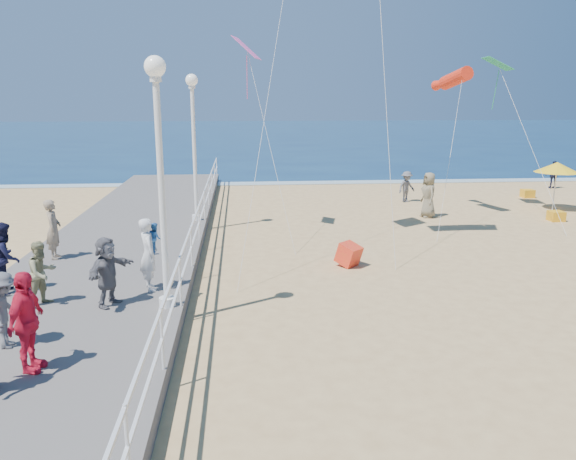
{
  "coord_description": "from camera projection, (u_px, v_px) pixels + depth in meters",
  "views": [
    {
      "loc": [
        -3.68,
        -11.88,
        4.89
      ],
      "look_at": [
        -2.5,
        2.0,
        1.6
      ],
      "focal_mm": 35.0,
      "sensor_mm": 36.0,
      "label": 1
    }
  ],
  "objects": [
    {
      "name": "ground",
      "position": [
        403.0,
        315.0,
        12.95
      ],
      "size": [
        160.0,
        160.0,
        0.0
      ],
      "primitive_type": "plane",
      "color": "tan",
      "rests_on": "ground"
    },
    {
      "name": "ocean",
      "position": [
        267.0,
        135.0,
        75.97
      ],
      "size": [
        160.0,
        90.0,
        0.05
      ],
      "primitive_type": "cube",
      "color": "navy",
      "rests_on": "ground"
    },
    {
      "name": "surf_line",
      "position": [
        304.0,
        183.0,
        32.82
      ],
      "size": [
        160.0,
        1.2,
        0.04
      ],
      "primitive_type": "cube",
      "color": "silver",
      "rests_on": "ground"
    },
    {
      "name": "boardwalk",
      "position": [
        69.0,
        318.0,
        12.28
      ],
      "size": [
        5.0,
        44.0,
        0.4
      ],
      "primitive_type": "cube",
      "color": "slate",
      "rests_on": "ground"
    },
    {
      "name": "railing",
      "position": [
        180.0,
        269.0,
        12.24
      ],
      "size": [
        0.05,
        42.0,
        0.55
      ],
      "color": "white",
      "rests_on": "boardwalk"
    },
    {
      "name": "lamp_post_mid",
      "position": [
        160.0,
        158.0,
        11.66
      ],
      "size": [
        0.44,
        0.44,
        5.32
      ],
      "color": "white",
      "rests_on": "boardwalk"
    },
    {
      "name": "lamp_post_far",
      "position": [
        194.0,
        132.0,
        20.39
      ],
      "size": [
        0.44,
        0.44,
        5.32
      ],
      "color": "white",
      "rests_on": "boardwalk"
    },
    {
      "name": "woman_holding_toddler",
      "position": [
        149.0,
        254.0,
        13.3
      ],
      "size": [
        0.61,
        0.74,
        1.74
      ],
      "primitive_type": "imported",
      "rotation": [
        0.0,
        0.0,
        1.92
      ],
      "color": "silver",
      "rests_on": "boardwalk"
    },
    {
      "name": "toddler_held",
      "position": [
        155.0,
        238.0,
        13.37
      ],
      "size": [
        0.39,
        0.44,
        0.75
      ],
      "primitive_type": "imported",
      "rotation": [
        0.0,
        0.0,
        1.92
      ],
      "color": "#3375C1",
      "rests_on": "boardwalk"
    },
    {
      "name": "spectator_1",
      "position": [
        42.0,
        273.0,
        12.36
      ],
      "size": [
        0.85,
        0.89,
        1.45
      ],
      "primitive_type": "imported",
      "rotation": [
        0.0,
        0.0,
        0.98
      ],
      "color": "#969367",
      "rests_on": "boardwalk"
    },
    {
      "name": "spectator_2",
      "position": [
        5.0,
        310.0,
        10.23
      ],
      "size": [
        0.63,
        0.98,
        1.43
      ],
      "primitive_type": "imported",
      "rotation": [
        0.0,
        0.0,
        1.69
      ],
      "color": "#56575B",
      "rests_on": "boardwalk"
    },
    {
      "name": "spectator_3",
      "position": [
        26.0,
        322.0,
        9.29
      ],
      "size": [
        0.56,
        1.07,
        1.74
      ],
      "primitive_type": "imported",
      "rotation": [
        0.0,
        0.0,
        1.43
      ],
      "color": "red",
      "rests_on": "boardwalk"
    },
    {
      "name": "spectator_5",
      "position": [
        107.0,
        272.0,
        12.29
      ],
      "size": [
        1.02,
        1.51,
        1.56
      ],
      "primitive_type": "imported",
      "rotation": [
        0.0,
        0.0,
        1.14
      ],
      "color": "#5E5D62",
      "rests_on": "boardwalk"
    },
    {
      "name": "spectator_6",
      "position": [
        53.0,
        229.0,
        15.9
      ],
      "size": [
        0.49,
        0.67,
        1.71
      ],
      "primitive_type": "imported",
      "rotation": [
        0.0,
        0.0,
        1.7
      ],
      "color": "gray",
      "rests_on": "boardwalk"
    },
    {
      "name": "spectator_7",
      "position": [
        6.0,
        257.0,
        13.15
      ],
      "size": [
        0.78,
        0.92,
        1.68
      ],
      "primitive_type": "imported",
      "rotation": [
        0.0,
        0.0,
        1.76
      ],
      "color": "#161732",
      "rests_on": "boardwalk"
    },
    {
      "name": "beach_walker_a",
      "position": [
        407.0,
        187.0,
        26.81
      ],
      "size": [
        1.1,
        0.93,
        1.48
      ],
      "primitive_type": "imported",
      "rotation": [
        0.0,
        0.0,
        0.48
      ],
      "color": "#5B5C60",
      "rests_on": "ground"
    },
    {
      "name": "beach_walker_b",
      "position": [
        554.0,
        175.0,
        30.84
      ],
      "size": [
        0.94,
        0.52,
        1.51
      ],
      "primitive_type": "imported",
      "rotation": [
        0.0,
        0.0,
        2.97
      ],
      "color": "#191D37",
      "rests_on": "ground"
    },
    {
      "name": "beach_walker_c",
      "position": [
        429.0,
        195.0,
        23.34
      ],
      "size": [
        0.68,
        0.97,
        1.89
      ],
      "primitive_type": "imported",
      "rotation": [
        0.0,
        0.0,
        -1.48
      ],
      "color": "#7C7055",
      "rests_on": "ground"
    },
    {
      "name": "box_kite",
      "position": [
        349.0,
        257.0,
        16.63
      ],
      "size": [
        0.89,
        0.89,
        0.74
      ],
      "primitive_type": "cube",
      "rotation": [
        0.31,
        0.0,
        0.76
      ],
      "color": "red",
      "rests_on": "ground"
    },
    {
      "name": "beach_umbrella",
      "position": [
        557.0,
        167.0,
        24.6
      ],
      "size": [
        1.9,
        1.9,
        2.14
      ],
      "color": "white",
      "rests_on": "ground"
    },
    {
      "name": "beach_chair_left",
      "position": [
        528.0,
        193.0,
        28.16
      ],
      "size": [
        0.55,
        0.55,
        0.4
      ],
      "primitive_type": "cube",
      "color": "#FFA91A",
      "rests_on": "ground"
    },
    {
      "name": "beach_chair_right",
      "position": [
        556.0,
        216.0,
        22.8
      ],
      "size": [
        0.55,
        0.55,
        0.4
      ],
      "primitive_type": "cube",
      "color": "orange",
      "rests_on": "ground"
    },
    {
      "name": "kite_windsock",
      "position": [
        456.0,
        78.0,
        22.53
      ],
      "size": [
        1.05,
        2.94,
        1.14
      ],
      "primitive_type": "cylinder",
      "rotation": [
        1.36,
        0.0,
        0.17
      ],
      "color": "red"
    },
    {
      "name": "kite_diamond_pink",
      "position": [
        246.0,
        48.0,
        19.33
      ],
      "size": [
        1.06,
        1.27,
        0.75
      ],
      "primitive_type": "cube",
      "rotation": [
        0.73,
        0.0,
        1.34
      ],
      "color": "#FF5DBC"
    },
    {
      "name": "kite_diamond_green",
      "position": [
        498.0,
        64.0,
        23.71
      ],
      "size": [
        1.26,
        1.36,
        0.55
      ],
      "primitive_type": "cube",
      "rotation": [
        0.46,
        0.0,
        1.42
      ],
      "color": "#22A063"
    }
  ]
}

